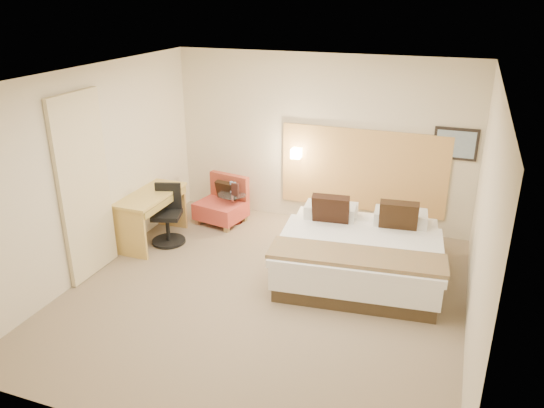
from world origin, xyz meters
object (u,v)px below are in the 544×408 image
(bed, at_px, (360,252))
(side_table, at_px, (233,207))
(desk, at_px, (152,204))
(lounge_chair, at_px, (223,204))
(desk_chair, at_px, (168,219))

(bed, xyz_separation_m, side_table, (-2.28, 0.95, -0.04))
(side_table, height_order, desk, desk)
(bed, bearing_deg, lounge_chair, 158.64)
(desk, bearing_deg, lounge_chair, 57.09)
(bed, relative_size, side_table, 4.30)
(bed, distance_m, desk_chair, 2.91)
(bed, xyz_separation_m, desk_chair, (-2.91, -0.02, 0.04))
(bed, xyz_separation_m, lounge_chair, (-2.46, 0.96, -0.03))
(lounge_chair, height_order, desk, desk)
(lounge_chair, distance_m, side_table, 0.18)
(lounge_chair, xyz_separation_m, desk, (-0.67, -1.03, 0.30))
(bed, relative_size, lounge_chair, 2.73)
(side_table, distance_m, desk_chair, 1.15)
(lounge_chair, height_order, desk_chair, desk_chair)
(desk, bearing_deg, side_table, 50.24)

